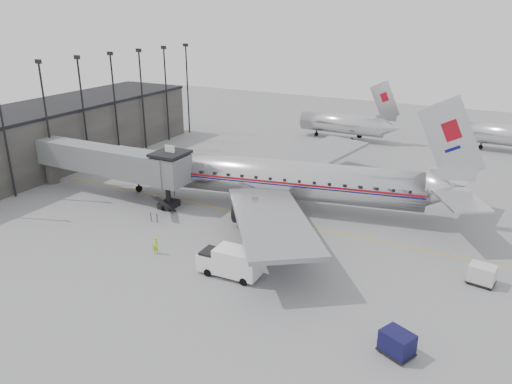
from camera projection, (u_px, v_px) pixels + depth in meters
ground at (224, 236)px, 48.77m from camera, size 160.00×160.00×0.00m
terminal at (53, 135)px, 70.39m from camera, size 12.00×46.00×8.00m
apron_line at (278, 220)px, 52.46m from camera, size 60.00×0.15×0.01m
jet_bridge at (116, 163)px, 57.56m from camera, size 21.00×6.20×7.10m
floodlight_masts at (100, 105)px, 68.54m from camera, size 0.90×42.25×15.25m
distant_aircraft_near at (343, 123)px, 83.49m from camera, size 16.39×3.20×10.26m
airliner at (272, 178)px, 54.84m from camera, size 42.12×38.67×13.44m
service_van at (230, 261)px, 41.26m from camera, size 5.38×2.27×2.50m
baggage_cart_navy at (397, 343)px, 31.95m from camera, size 2.57×2.33×1.65m
baggage_cart_white at (482, 274)px, 40.15m from camera, size 2.29×1.88×1.64m
ramp_worker at (156, 246)px, 45.05m from camera, size 0.65×0.49×1.60m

